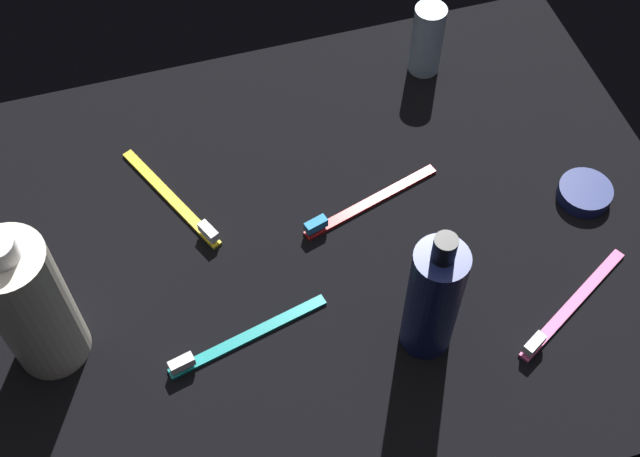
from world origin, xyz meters
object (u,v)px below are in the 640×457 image
object	(u,v)px
bodywash_bottle	(31,305)
cream_tin_left	(585,193)
lotion_bottle	(433,299)
toothbrush_red	(364,204)
deodorant_stick	(427,40)
toothbrush_teal	(239,339)
toothbrush_pink	(568,309)
toothbrush_yellow	(176,202)

from	to	relation	value
bodywash_bottle	cream_tin_left	xyz separation A→B (cm)	(-61.42, -2.03, -8.11)
lotion_bottle	toothbrush_red	world-z (taller)	lotion_bottle
deodorant_stick	toothbrush_red	size ratio (longest dim) A/B	0.56
bodywash_bottle	toothbrush_teal	world-z (taller)	bodywash_bottle
lotion_bottle	cream_tin_left	distance (cm)	27.83
lotion_bottle	toothbrush_pink	xyz separation A→B (cm)	(-15.63, 1.50, -7.47)
lotion_bottle	cream_tin_left	size ratio (longest dim) A/B	2.95
toothbrush_red	bodywash_bottle	bearing A→B (deg)	12.36
bodywash_bottle	toothbrush_red	world-z (taller)	bodywash_bottle
toothbrush_teal	toothbrush_pink	xyz separation A→B (cm)	(-34.39, 6.41, 0.00)
lotion_bottle	deodorant_stick	size ratio (longest dim) A/B	1.86
lotion_bottle	bodywash_bottle	size ratio (longest dim) A/B	0.93
cream_tin_left	bodywash_bottle	bearing A→B (deg)	1.90
toothbrush_pink	bodywash_bottle	bearing A→B (deg)	-12.02
lotion_bottle	toothbrush_teal	size ratio (longest dim) A/B	1.03
toothbrush_teal	cream_tin_left	xyz separation A→B (cm)	(-42.91, -6.89, 0.25)
toothbrush_red	cream_tin_left	bearing A→B (deg)	166.72
toothbrush_pink	deodorant_stick	bearing A→B (deg)	-86.99
deodorant_stick	toothbrush_pink	distance (cm)	38.71
lotion_bottle	bodywash_bottle	world-z (taller)	bodywash_bottle
bodywash_bottle	toothbrush_teal	distance (cm)	20.89
lotion_bottle	toothbrush_red	bearing A→B (deg)	-86.93
cream_tin_left	lotion_bottle	bearing A→B (deg)	26.05
lotion_bottle	toothbrush_pink	bearing A→B (deg)	174.53
bodywash_bottle	deodorant_stick	bearing A→B (deg)	-151.91
lotion_bottle	bodywash_bottle	bearing A→B (deg)	-14.68
toothbrush_yellow	lotion_bottle	bearing A→B (deg)	131.85
deodorant_stick	toothbrush_teal	xyz separation A→B (cm)	(32.36, 32.01, -4.34)
toothbrush_yellow	toothbrush_teal	world-z (taller)	same
toothbrush_yellow	toothbrush_pink	distance (cm)	45.32
lotion_bottle	toothbrush_yellow	distance (cm)	33.36
deodorant_stick	toothbrush_red	world-z (taller)	deodorant_stick
deodorant_stick	toothbrush_pink	world-z (taller)	deodorant_stick
toothbrush_teal	lotion_bottle	bearing A→B (deg)	165.34
toothbrush_teal	toothbrush_pink	bearing A→B (deg)	169.45
toothbrush_red	cream_tin_left	distance (cm)	25.79
lotion_bottle	toothbrush_teal	xyz separation A→B (cm)	(18.76, -4.91, -7.47)
toothbrush_pink	cream_tin_left	world-z (taller)	toothbrush_pink
toothbrush_teal	toothbrush_pink	size ratio (longest dim) A/B	1.09
toothbrush_red	toothbrush_teal	distance (cm)	21.94
deodorant_stick	toothbrush_red	xyz separation A→B (cm)	(14.55, 19.19, -4.34)
deodorant_stick	cream_tin_left	xyz separation A→B (cm)	(-10.54, 25.12, -4.08)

